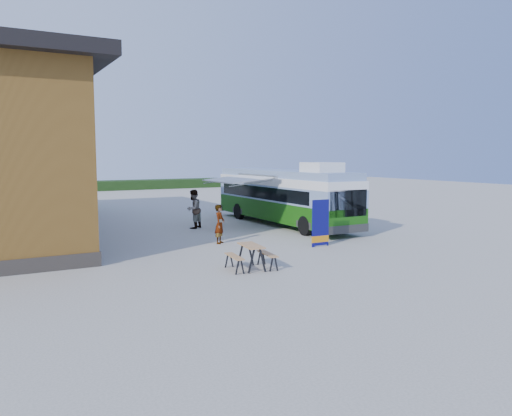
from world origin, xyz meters
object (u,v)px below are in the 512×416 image
bus (284,195)px  slurry_tanker (50,188)px  picnic_table (251,251)px  banner (320,227)px  person_b (193,209)px  person_a (220,224)px

bus → slurry_tanker: size_ratio=1.61×
slurry_tanker → bus: bearing=-53.2°
bus → picnic_table: 10.92m
bus → picnic_table: (-6.63, -8.61, -1.03)m
banner → slurry_tanker: 22.74m
person_b → picnic_table: bearing=44.1°
picnic_table → person_b: size_ratio=0.79×
bus → banner: bearing=-108.6°
banner → slurry_tanker: bearing=110.7°
banner → person_a: (-3.36, 2.66, 0.04)m
slurry_tanker → banner: bearing=-66.8°
person_b → slurry_tanker: size_ratio=0.29×
bus → slurry_tanker: bearing=124.2°
banner → person_b: bearing=110.2°
bus → person_a: bearing=-146.3°
person_b → slurry_tanker: slurry_tanker is taller
bus → picnic_table: bus is taller
person_b → bus: bearing=132.4°
bus → person_b: size_ratio=5.56×
bus → person_a: (-5.50, -3.65, -0.80)m
picnic_table → person_b: person_b is taller
bus → banner: size_ratio=5.72×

